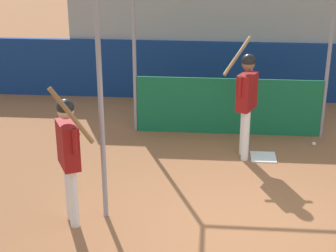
# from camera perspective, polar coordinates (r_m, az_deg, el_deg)

# --- Properties ---
(ground_plane) EXTENTS (60.00, 60.00, 0.00)m
(ground_plane) POSITION_cam_1_polar(r_m,az_deg,el_deg) (7.92, 8.34, -10.43)
(ground_plane) COLOR #935B38
(outfield_wall) EXTENTS (24.00, 0.12, 1.32)m
(outfield_wall) POSITION_cam_1_polar(r_m,az_deg,el_deg) (12.66, 7.17, 5.51)
(outfield_wall) COLOR navy
(outfield_wall) RESTS_ON ground
(bleacher_section) EXTENTS (7.60, 2.40, 2.60)m
(bleacher_section) POSITION_cam_1_polar(r_m,az_deg,el_deg) (13.72, 7.11, 9.56)
(bleacher_section) COLOR #9E9E99
(bleacher_section) RESTS_ON ground
(batting_cage) EXTENTS (3.64, 3.30, 3.13)m
(batting_cage) POSITION_cam_1_polar(r_m,az_deg,el_deg) (9.92, 6.38, 4.75)
(batting_cage) COLOR gray
(batting_cage) RESTS_ON ground
(home_plate) EXTENTS (0.44, 0.44, 0.02)m
(home_plate) POSITION_cam_1_polar(r_m,az_deg,el_deg) (10.04, 9.65, -3.12)
(home_plate) COLOR white
(home_plate) RESTS_ON ground
(player_batter) EXTENTS (0.62, 0.94, 2.02)m
(player_batter) POSITION_cam_1_polar(r_m,az_deg,el_deg) (9.60, 7.96, 3.09)
(player_batter) COLOR white
(player_batter) RESTS_ON ground
(player_waiting) EXTENTS (0.64, 0.66, 2.11)m
(player_waiting) POSITION_cam_1_polar(r_m,az_deg,el_deg) (7.60, -10.06, -2.38)
(player_waiting) COLOR white
(player_waiting) RESTS_ON ground
(baseball) EXTENTS (0.07, 0.07, 0.07)m
(baseball) POSITION_cam_1_polar(r_m,az_deg,el_deg) (10.69, 14.60, -1.77)
(baseball) COLOR white
(baseball) RESTS_ON ground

